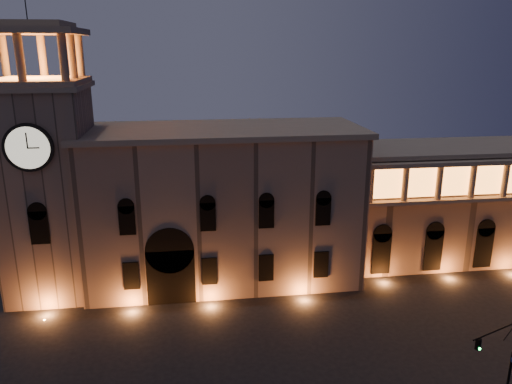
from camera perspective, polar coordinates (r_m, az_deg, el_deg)
government_building at (r=56.73m, az=-3.84°, el=-1.49°), size 30.80×12.80×17.60m
clock_tower at (r=56.61m, az=-22.77°, el=1.13°), size 9.80×9.80×32.40m
colonnade_wing at (r=70.00m, az=25.09°, el=-0.80°), size 40.60×11.50×14.50m
traffic_light at (r=43.42m, az=26.62°, el=-16.47°), size 4.98×2.19×7.26m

